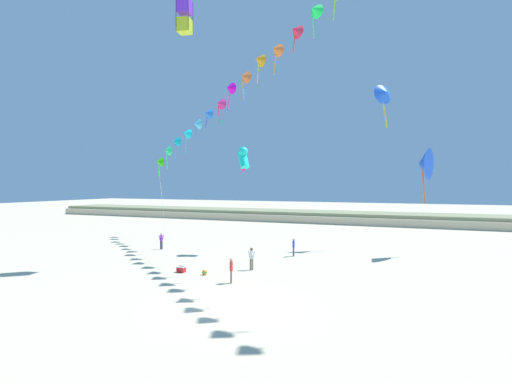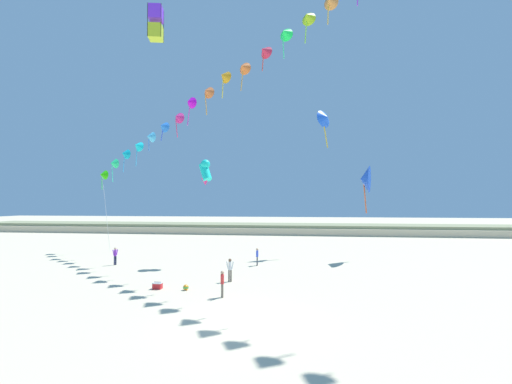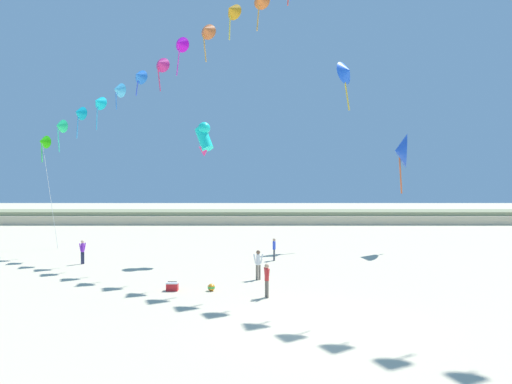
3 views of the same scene
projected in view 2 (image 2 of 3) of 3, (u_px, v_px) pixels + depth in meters
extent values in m
plane|color=beige|center=(242.00, 324.00, 15.95)|extent=(240.00, 240.00, 0.00)
cube|color=beige|center=(286.00, 230.00, 63.12)|extent=(120.00, 9.62, 1.19)
cube|color=gray|center=(286.00, 226.00, 63.15)|extent=(120.00, 8.18, 0.68)
cylinder|color=#726656|center=(229.00, 276.00, 24.42)|extent=(0.12, 0.12, 0.83)
cylinder|color=#726656|center=(231.00, 276.00, 24.41)|extent=(0.12, 0.12, 0.83)
cylinder|color=white|center=(230.00, 266.00, 24.44)|extent=(0.22, 0.22, 0.58)
cylinder|color=white|center=(227.00, 265.00, 24.45)|extent=(0.20, 0.10, 0.56)
cylinder|color=white|center=(233.00, 265.00, 24.43)|extent=(0.20, 0.10, 0.56)
sphere|color=brown|center=(230.00, 260.00, 24.45)|extent=(0.22, 0.22, 0.22)
cylinder|color=#474C56|center=(257.00, 261.00, 30.59)|extent=(0.11, 0.11, 0.78)
cylinder|color=#474C56|center=(257.00, 261.00, 30.73)|extent=(0.11, 0.11, 0.78)
cylinder|color=blue|center=(257.00, 254.00, 30.68)|extent=(0.21, 0.21, 0.55)
cylinder|color=blue|center=(257.00, 254.00, 30.50)|extent=(0.09, 0.19, 0.53)
cylinder|color=blue|center=(257.00, 253.00, 30.86)|extent=(0.09, 0.19, 0.53)
sphere|color=tan|center=(257.00, 249.00, 30.69)|extent=(0.21, 0.21, 0.21)
cylinder|color=#726656|center=(222.00, 291.00, 20.29)|extent=(0.12, 0.12, 0.80)
cylinder|color=#726656|center=(222.00, 290.00, 20.43)|extent=(0.12, 0.12, 0.80)
cylinder|color=red|center=(222.00, 279.00, 20.38)|extent=(0.21, 0.21, 0.56)
cylinder|color=red|center=(223.00, 279.00, 20.21)|extent=(0.15, 0.20, 0.54)
cylinder|color=red|center=(222.00, 278.00, 20.56)|extent=(0.15, 0.20, 0.54)
sphere|color=tan|center=(222.00, 273.00, 20.39)|extent=(0.22, 0.22, 0.22)
cylinder|color=#282D4C|center=(116.00, 260.00, 31.01)|extent=(0.12, 0.12, 0.81)
cylinder|color=#282D4C|center=(114.00, 261.00, 30.89)|extent=(0.12, 0.12, 0.81)
cylinder|color=purple|center=(115.00, 253.00, 30.97)|extent=(0.21, 0.21, 0.57)
cylinder|color=purple|center=(117.00, 252.00, 31.13)|extent=(0.16, 0.21, 0.54)
cylinder|color=purple|center=(113.00, 253.00, 30.82)|extent=(0.16, 0.21, 0.54)
sphere|color=beige|center=(115.00, 248.00, 30.99)|extent=(0.22, 0.22, 0.22)
cone|color=#28C70B|center=(103.00, 175.00, 40.45)|extent=(1.29, 1.08, 1.11)
cylinder|color=#39E548|center=(102.00, 183.00, 40.50)|extent=(0.14, 0.13, 1.53)
cone|color=#22DA7E|center=(113.00, 163.00, 39.48)|extent=(1.31, 1.13, 1.12)
cylinder|color=#39E5B9|center=(112.00, 174.00, 39.52)|extent=(0.12, 0.25, 1.94)
cone|color=#0BA7C1|center=(125.00, 154.00, 37.99)|extent=(1.32, 1.16, 1.14)
cylinder|color=#39A3E5|center=(124.00, 164.00, 38.03)|extent=(0.14, 0.25, 1.85)
cone|color=#11D1DF|center=(137.00, 146.00, 37.23)|extent=(1.34, 1.22, 1.22)
cylinder|color=#39B0E5|center=(136.00, 157.00, 37.27)|extent=(0.14, 0.15, 1.99)
cone|color=#46BAF1|center=(150.00, 137.00, 36.31)|extent=(1.31, 1.18, 1.11)
cylinder|color=#3984E5|center=(149.00, 145.00, 36.36)|extent=(0.09, 0.15, 1.30)
cone|color=blue|center=(163.00, 126.00, 35.03)|extent=(1.34, 1.20, 1.18)
cylinder|color=blue|center=(162.00, 135.00, 35.08)|extent=(0.21, 0.22, 1.28)
cone|color=#C9257E|center=(178.00, 117.00, 34.23)|extent=(1.28, 1.06, 1.15)
cylinder|color=#E5396D|center=(177.00, 128.00, 34.27)|extent=(0.27, 0.08, 1.80)
cone|color=#BD0BCE|center=(190.00, 102.00, 33.04)|extent=(1.30, 1.12, 1.13)
cylinder|color=#E539CA|center=(189.00, 115.00, 33.08)|extent=(0.28, 0.18, 2.04)
cone|color=#C7612F|center=(207.00, 92.00, 31.75)|extent=(1.29, 1.09, 1.15)
cylinder|color=gold|center=(206.00, 105.00, 31.80)|extent=(0.28, 0.28, 1.98)
cone|color=orange|center=(224.00, 76.00, 30.72)|extent=(1.37, 1.28, 1.17)
cylinder|color=yellow|center=(223.00, 89.00, 30.77)|extent=(0.13, 0.24, 1.78)
cone|color=orange|center=(243.00, 67.00, 29.62)|extent=(1.30, 1.11, 1.14)
cylinder|color=gold|center=(242.00, 81.00, 29.66)|extent=(0.23, 0.25, 1.84)
cone|color=#D82645|center=(264.00, 51.00, 28.54)|extent=(1.39, 1.31, 1.21)
cylinder|color=#E54439|center=(263.00, 62.00, 28.59)|extent=(0.19, 0.17, 1.46)
cone|color=#16EF54|center=(285.00, 33.00, 27.58)|extent=(1.30, 1.12, 1.16)
cylinder|color=#39E593|center=(283.00, 47.00, 27.63)|extent=(0.17, 0.08, 1.84)
cone|color=#8EC01C|center=(308.00, 17.00, 26.50)|extent=(1.31, 1.14, 1.17)
cylinder|color=#88E539|center=(306.00, 32.00, 26.54)|extent=(0.22, 0.17, 1.84)
cone|color=#C77C38|center=(330.00, 1.00, 25.62)|extent=(1.29, 1.08, 1.13)
cylinder|color=gold|center=(328.00, 14.00, 25.67)|extent=(0.12, 0.11, 1.52)
cylinder|color=silver|center=(106.00, 212.00, 39.66)|extent=(1.72, 0.93, 9.16)
cone|color=blue|center=(325.00, 118.00, 38.58)|extent=(2.22, 2.25, 2.15)
cone|color=gold|center=(325.00, 118.00, 38.58)|extent=(1.25, 1.27, 1.19)
cylinder|color=gold|center=(325.00, 134.00, 38.52)|extent=(0.57, 0.16, 3.09)
cone|color=blue|center=(365.00, 179.00, 34.31)|extent=(1.72, 2.89, 2.75)
cone|color=#E55E2D|center=(365.00, 179.00, 34.31)|extent=(1.00, 1.61, 1.52)
cylinder|color=#E55E2D|center=(365.00, 198.00, 34.25)|extent=(0.36, 0.29, 3.01)
cylinder|color=#17E4CF|center=(205.00, 172.00, 31.77)|extent=(1.65, 1.55, 1.83)
sphere|color=#17E4CF|center=(205.00, 164.00, 31.80)|extent=(0.86, 0.86, 0.86)
cone|color=#E52D7D|center=(205.00, 182.00, 31.75)|extent=(1.03, 1.03, 0.65)
sphere|color=black|center=(205.00, 162.00, 31.80)|extent=(0.18, 0.18, 0.18)
cube|color=#AFC925|center=(156.00, 33.00, 26.23)|extent=(1.18, 1.18, 1.10)
cube|color=#6E2DE5|center=(156.00, 14.00, 26.27)|extent=(1.18, 1.18, 1.10)
cylinder|color=black|center=(151.00, 26.00, 26.71)|extent=(0.04, 0.04, 2.57)
cylinder|color=black|center=(147.00, 19.00, 25.71)|extent=(0.04, 0.04, 2.57)
cylinder|color=black|center=(161.00, 20.00, 25.79)|extent=(0.04, 0.04, 2.57)
cylinder|color=black|center=(164.00, 27.00, 26.79)|extent=(0.04, 0.04, 2.57)
cube|color=red|center=(158.00, 286.00, 22.35)|extent=(0.56, 0.40, 0.36)
cube|color=white|center=(158.00, 283.00, 22.36)|extent=(0.58, 0.41, 0.06)
cylinder|color=black|center=(158.00, 282.00, 22.36)|extent=(0.45, 0.03, 0.03)
sphere|color=orange|center=(186.00, 287.00, 22.03)|extent=(0.36, 0.36, 0.36)
cylinder|color=green|center=(186.00, 287.00, 22.03)|extent=(0.36, 0.36, 0.09)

